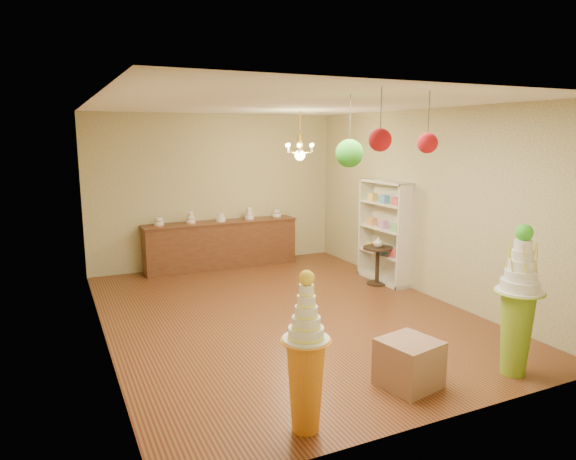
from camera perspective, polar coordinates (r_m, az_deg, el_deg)
name	(u,v)px	position (r m, az deg, el deg)	size (l,w,h in m)	color
floor	(284,313)	(7.67, -0.41, -9.20)	(6.50, 6.50, 0.00)	#5B3018
ceiling	(284,104)	(7.24, -0.45, 13.78)	(6.50, 6.50, 0.00)	white
wall_back	(216,191)	(10.32, -8.02, 4.35)	(5.00, 0.04, 3.00)	tan
wall_front	(442,263)	(4.61, 16.75, -3.55)	(5.00, 0.04, 3.00)	tan
wall_left	(98,225)	(6.67, -20.33, 0.48)	(0.04, 6.50, 3.00)	tan
wall_right	(423,203)	(8.65, 14.82, 2.93)	(0.04, 6.50, 3.00)	tan
pedestal_green	(517,314)	(6.11, 24.13, -8.47)	(0.55, 0.55, 1.67)	#7FA825
pedestal_orange	(306,371)	(4.64, 2.00, -15.35)	(0.50, 0.50, 1.47)	orange
burlap_riser	(409,363)	(5.66, 13.29, -14.19)	(0.54, 0.54, 0.49)	#8C654C
sideboard	(221,244)	(10.22, -7.41, -1.50)	(3.04, 0.54, 1.16)	#542D1A
shelving_unit	(385,232)	(9.26, 10.71, -0.17)	(0.33, 1.20, 1.80)	beige
round_table	(377,260)	(9.11, 9.91, -3.33)	(0.58, 0.58, 0.67)	black
vase	(378,242)	(9.04, 9.98, -1.32)	(0.17, 0.17, 0.18)	beige
pom_red_left	(380,140)	(4.68, 10.19, 9.83)	(0.21, 0.21, 0.56)	#3F3A2D
pom_green_mid	(349,153)	(5.47, 6.83, 8.46)	(0.29, 0.29, 0.75)	#3F3A2D
pom_red_right	(427,143)	(5.20, 15.24, 9.32)	(0.20, 0.20, 0.59)	#3F3A2D
chandelier	(300,152)	(8.84, 1.33, 8.65)	(0.55, 0.55, 0.85)	gold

